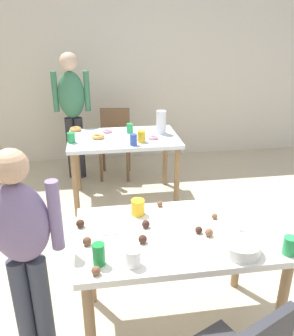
% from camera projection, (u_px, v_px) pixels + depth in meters
% --- Properties ---
extents(ground_plane, '(6.40, 6.40, 0.00)m').
position_uv_depth(ground_plane, '(154.00, 314.00, 2.51)').
color(ground_plane, beige).
extents(wall_back, '(6.40, 0.10, 2.60)m').
position_uv_depth(wall_back, '(116.00, 68.00, 4.92)').
color(wall_back, beige).
rests_on(wall_back, ground_plane).
extents(dining_table_near, '(1.22, 0.75, 0.75)m').
position_uv_depth(dining_table_near, '(178.00, 246.00, 2.16)').
color(dining_table_near, silver).
rests_on(dining_table_near, ground_plane).
extents(dining_table_far, '(1.18, 0.76, 0.75)m').
position_uv_depth(dining_table_far, '(124.00, 146.00, 3.87)').
color(dining_table_far, silver).
rests_on(dining_table_far, ground_plane).
extents(chair_far_table, '(0.45, 0.45, 0.87)m').
position_uv_depth(chair_far_table, '(115.00, 138.00, 4.59)').
color(chair_far_table, brown).
rests_on(chair_far_table, ground_plane).
extents(person_girl_near, '(0.45, 0.21, 1.34)m').
position_uv_depth(person_girl_near, '(23.00, 243.00, 1.94)').
color(person_girl_near, '#383D4C').
rests_on(person_girl_near, ground_plane).
extents(person_adult_far, '(0.45, 0.22, 1.58)m').
position_uv_depth(person_adult_far, '(72.00, 105.00, 4.33)').
color(person_adult_far, '#28282D').
rests_on(person_adult_far, ground_plane).
extents(mixing_bowl, '(0.21, 0.21, 0.07)m').
position_uv_depth(mixing_bowl, '(241.00, 248.00, 1.92)').
color(mixing_bowl, white).
rests_on(mixing_bowl, dining_table_near).
extents(soda_can, '(0.07, 0.07, 0.12)m').
position_uv_depth(soda_can, '(99.00, 254.00, 1.82)').
color(soda_can, '#198438').
rests_on(soda_can, dining_table_near).
extents(fork_near, '(0.17, 0.02, 0.01)m').
position_uv_depth(fork_near, '(112.00, 234.00, 2.09)').
color(fork_near, silver).
rests_on(fork_near, dining_table_near).
extents(cup_near_0, '(0.09, 0.09, 0.10)m').
position_uv_depth(cup_near_0, '(138.00, 207.00, 2.29)').
color(cup_near_0, yellow).
rests_on(cup_near_0, dining_table_near).
extents(cup_near_1, '(0.08, 0.08, 0.09)m').
position_uv_depth(cup_near_1, '(133.00, 258.00, 1.82)').
color(cup_near_1, white).
rests_on(cup_near_1, dining_table_near).
extents(cup_near_2, '(0.07, 0.07, 0.10)m').
position_uv_depth(cup_near_2, '(289.00, 246.00, 1.90)').
color(cup_near_2, green).
rests_on(cup_near_2, dining_table_near).
extents(cake_ball_0, '(0.04, 0.04, 0.04)m').
position_uv_depth(cake_ball_0, '(241.00, 234.00, 2.06)').
color(cake_ball_0, brown).
rests_on(cake_ball_0, dining_table_near).
extents(cake_ball_1, '(0.05, 0.05, 0.05)m').
position_uv_depth(cake_ball_1, '(146.00, 224.00, 2.16)').
color(cake_ball_1, '#3D2319').
rests_on(cake_ball_1, dining_table_near).
extents(cake_ball_2, '(0.04, 0.04, 0.04)m').
position_uv_depth(cake_ball_2, '(160.00, 204.00, 2.40)').
color(cake_ball_2, brown).
rests_on(cake_ball_2, dining_table_near).
extents(cake_ball_3, '(0.05, 0.05, 0.05)m').
position_uv_depth(cake_ball_3, '(143.00, 239.00, 2.01)').
color(cake_ball_3, '#3D2319').
rests_on(cake_ball_3, dining_table_near).
extents(cake_ball_4, '(0.05, 0.05, 0.05)m').
position_uv_depth(cake_ball_4, '(80.00, 224.00, 2.16)').
color(cake_ball_4, '#3D2319').
rests_on(cake_ball_4, dining_table_near).
extents(cake_ball_5, '(0.05, 0.05, 0.05)m').
position_uv_depth(cake_ball_5, '(96.00, 271.00, 1.76)').
color(cake_ball_5, brown).
rests_on(cake_ball_5, dining_table_near).
extents(cake_ball_6, '(0.05, 0.05, 0.05)m').
position_uv_depth(cake_ball_6, '(209.00, 232.00, 2.07)').
color(cake_ball_6, brown).
rests_on(cake_ball_6, dining_table_near).
extents(cake_ball_7, '(0.04, 0.04, 0.04)m').
position_uv_depth(cake_ball_7, '(199.00, 230.00, 2.10)').
color(cake_ball_7, '#3D2319').
rests_on(cake_ball_7, dining_table_near).
extents(cake_ball_8, '(0.04, 0.04, 0.04)m').
position_uv_depth(cake_ball_8, '(215.00, 216.00, 2.25)').
color(cake_ball_8, brown).
rests_on(cake_ball_8, dining_table_near).
extents(cake_ball_9, '(0.05, 0.05, 0.05)m').
position_uv_depth(cake_ball_9, '(87.00, 241.00, 1.99)').
color(cake_ball_9, brown).
rests_on(cake_ball_9, dining_table_near).
extents(pitcher_far, '(0.11, 0.11, 0.26)m').
position_uv_depth(pitcher_far, '(161.00, 122.00, 3.91)').
color(pitcher_far, white).
rests_on(pitcher_far, dining_table_far).
extents(cup_far_0, '(0.07, 0.07, 0.12)m').
position_uv_depth(cup_far_0, '(133.00, 140.00, 3.56)').
color(cup_far_0, '#3351B2').
rests_on(cup_far_0, dining_table_far).
extents(cup_far_1, '(0.07, 0.07, 0.11)m').
position_uv_depth(cup_far_1, '(130.00, 128.00, 3.95)').
color(cup_far_1, green).
rests_on(cup_far_1, dining_table_far).
extents(cup_far_2, '(0.08, 0.08, 0.10)m').
position_uv_depth(cup_far_2, '(71.00, 138.00, 3.64)').
color(cup_far_2, green).
rests_on(cup_far_2, dining_table_far).
extents(cup_far_3, '(0.08, 0.08, 0.12)m').
position_uv_depth(cup_far_3, '(141.00, 136.00, 3.66)').
color(cup_far_3, yellow).
rests_on(cup_far_3, dining_table_far).
extents(donut_far_0, '(0.13, 0.13, 0.04)m').
position_uv_depth(donut_far_0, '(98.00, 137.00, 3.78)').
color(donut_far_0, gold).
rests_on(donut_far_0, dining_table_far).
extents(donut_far_1, '(0.11, 0.11, 0.03)m').
position_uv_depth(donut_far_1, '(153.00, 137.00, 3.76)').
color(donut_far_1, pink).
rests_on(donut_far_1, dining_table_far).
extents(donut_far_2, '(0.10, 0.10, 0.03)m').
position_uv_depth(donut_far_2, '(107.00, 131.00, 3.98)').
color(donut_far_2, pink).
rests_on(donut_far_2, dining_table_far).
extents(donut_far_3, '(0.13, 0.13, 0.04)m').
position_uv_depth(donut_far_3, '(76.00, 129.00, 4.04)').
color(donut_far_3, gold).
rests_on(donut_far_3, dining_table_far).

